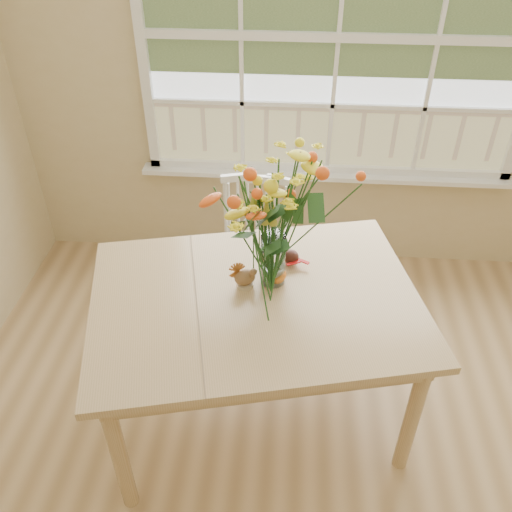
{
  "coord_description": "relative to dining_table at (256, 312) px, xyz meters",
  "views": [
    {
      "loc": [
        -0.22,
        -0.96,
        2.43
      ],
      "look_at": [
        -0.36,
        0.87,
        1.01
      ],
      "focal_mm": 38.0,
      "sensor_mm": 36.0,
      "label": 1
    }
  ],
  "objects": [
    {
      "name": "wall_back",
      "position": [
        0.36,
        1.4,
        0.65
      ],
      "size": [
        4.0,
        0.02,
        2.7
      ],
      "primitive_type": "cube",
      "color": "#CBB581",
      "rests_on": "floor"
    },
    {
      "name": "pumpkin",
      "position": [
        0.08,
        0.12,
        0.13
      ],
      "size": [
        0.1,
        0.1,
        0.08
      ],
      "primitive_type": "ellipsoid",
      "color": "orange",
      "rests_on": "dining_table"
    },
    {
      "name": "windsor_chair",
      "position": [
        -0.06,
        0.8,
        -0.2
      ],
      "size": [
        0.43,
        0.41,
        0.89
      ],
      "rotation": [
        0.0,
        0.0,
        -0.03
      ],
      "color": "white",
      "rests_on": "floor"
    },
    {
      "name": "window",
      "position": [
        0.36,
        1.36,
        0.83
      ],
      "size": [
        2.42,
        0.12,
        1.74
      ],
      "color": "silver",
      "rests_on": "wall_back"
    },
    {
      "name": "dark_gourd",
      "position": [
        0.15,
        0.26,
        0.13
      ],
      "size": [
        0.13,
        0.08,
        0.07
      ],
      "color": "#38160F",
      "rests_on": "dining_table"
    },
    {
      "name": "flower_vase",
      "position": [
        0.07,
        0.12,
        0.48
      ],
      "size": [
        0.54,
        0.54,
        0.64
      ],
      "color": "white",
      "rests_on": "dining_table"
    },
    {
      "name": "dining_table",
      "position": [
        0.0,
        0.0,
        0.0
      ],
      "size": [
        1.67,
        1.36,
        0.79
      ],
      "rotation": [
        0.0,
        0.0,
        0.23
      ],
      "color": "tan",
      "rests_on": "floor"
    },
    {
      "name": "turkey_figurine",
      "position": [
        -0.06,
        0.08,
        0.14
      ],
      "size": [
        0.12,
        0.1,
        0.12
      ],
      "rotation": [
        0.0,
        0.0,
        0.38
      ],
      "color": "#CCB78C",
      "rests_on": "dining_table"
    }
  ]
}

